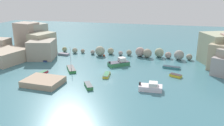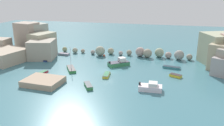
# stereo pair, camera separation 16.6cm
# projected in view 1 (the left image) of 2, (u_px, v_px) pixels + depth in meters

# --- Properties ---
(cove_water) EXTENTS (160.00, 160.00, 0.00)m
(cove_water) POSITION_uv_depth(u_px,v_px,m) (108.00, 72.00, 55.46)
(cove_water) COLOR #3E737E
(cove_water) RESTS_ON ground
(cliff_headland_left) EXTENTS (23.22, 24.61, 8.82)m
(cliff_headland_left) POSITION_uv_depth(u_px,v_px,m) (24.00, 44.00, 69.41)
(cliff_headland_left) COLOR #9DA296
(cliff_headland_left) RESTS_ON ground
(rock_breakwater) EXTENTS (38.30, 5.16, 2.79)m
(rock_breakwater) POSITION_uv_depth(u_px,v_px,m) (136.00, 53.00, 67.39)
(rock_breakwater) COLOR tan
(rock_breakwater) RESTS_ON ground
(stone_dock) EXTENTS (7.83, 6.39, 1.19)m
(stone_dock) POSITION_uv_depth(u_px,v_px,m) (43.00, 81.00, 47.88)
(stone_dock) COLOR tan
(stone_dock) RESTS_ON ground
(channel_buoy) EXTENTS (0.59, 0.59, 0.59)m
(channel_buoy) POSITION_uv_depth(u_px,v_px,m) (104.00, 55.00, 67.78)
(channel_buoy) COLOR #E04C28
(channel_buoy) RESTS_ON cove_water
(moored_boat_0) EXTENTS (3.96, 5.13, 5.75)m
(moored_boat_0) POSITION_uv_depth(u_px,v_px,m) (71.00, 69.00, 56.24)
(moored_boat_0) COLOR #348C46
(moored_boat_0) RESTS_ON cove_water
(moored_boat_1) EXTENTS (1.25, 2.48, 0.49)m
(moored_boat_1) POSITION_uv_depth(u_px,v_px,m) (47.00, 60.00, 63.54)
(moored_boat_1) COLOR navy
(moored_boat_1) RESTS_ON cove_water
(moored_boat_2) EXTENTS (4.31, 2.10, 0.52)m
(moored_boat_2) POSITION_uv_depth(u_px,v_px,m) (171.00, 67.00, 57.54)
(moored_boat_2) COLOR teal
(moored_boat_2) RESTS_ON cove_water
(moored_boat_3) EXTENTS (2.82, 2.22, 0.60)m
(moored_boat_3) POSITION_uv_depth(u_px,v_px,m) (176.00, 76.00, 52.04)
(moored_boat_3) COLOR yellow
(moored_boat_3) RESTS_ON cove_water
(moored_boat_4) EXTENTS (5.57, 4.97, 2.04)m
(moored_boat_4) POSITION_uv_depth(u_px,v_px,m) (119.00, 63.00, 59.51)
(moored_boat_4) COLOR #36804E
(moored_boat_4) RESTS_ON cove_water
(moored_boat_5) EXTENTS (4.44, 2.25, 1.66)m
(moored_boat_5) POSITION_uv_depth(u_px,v_px,m) (151.00, 87.00, 44.97)
(moored_boat_5) COLOR white
(moored_boat_5) RESTS_ON cove_water
(moored_boat_6) EXTENTS (2.78, 3.59, 0.67)m
(moored_boat_6) POSITION_uv_depth(u_px,v_px,m) (88.00, 86.00, 46.48)
(moored_boat_6) COLOR #3C8A4A
(moored_boat_6) RESTS_ON cove_water
(moored_boat_7) EXTENTS (3.38, 1.96, 0.56)m
(moored_boat_7) POSITION_uv_depth(u_px,v_px,m) (64.00, 54.00, 69.15)
(moored_boat_7) COLOR gray
(moored_boat_7) RESTS_ON cove_water
(moored_boat_8) EXTENTS (1.63, 2.59, 0.46)m
(moored_boat_8) POSITION_uv_depth(u_px,v_px,m) (43.00, 72.00, 54.20)
(moored_boat_8) COLOR #C4353C
(moored_boat_8) RESTS_ON cove_water
(moored_boat_9) EXTENTS (1.56, 3.86, 0.58)m
(moored_boat_9) POSITION_uv_depth(u_px,v_px,m) (107.00, 75.00, 52.49)
(moored_boat_9) COLOR yellow
(moored_boat_9) RESTS_ON cove_water
(moored_boat_10) EXTENTS (2.35, 4.26, 0.53)m
(moored_boat_10) POSITION_uv_depth(u_px,v_px,m) (54.00, 80.00, 49.62)
(moored_boat_10) COLOR yellow
(moored_boat_10) RESTS_ON cove_water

